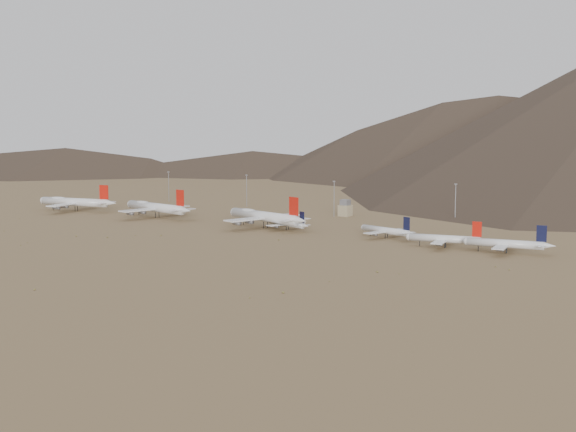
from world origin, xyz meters
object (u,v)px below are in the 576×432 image
Objects in this scene: widebody_west at (75,202)px; control_tower at (345,209)px; widebody_east at (265,216)px; narrowbody_b at (387,231)px; widebody_centre at (156,207)px; narrowbody_a at (288,223)px.

widebody_west reaches higher than control_tower.
widebody_east is 1.75× the size of narrowbody_b.
widebody_centre is (79.69, 3.17, 0.29)m from widebody_west.
widebody_west is 79.76m from widebody_centre.
widebody_east is at bearing -98.14° from control_tower.
widebody_centre is 181.27m from narrowbody_b.
widebody_west is 205.38m from control_tower.
widebody_east is at bearing -10.74° from widebody_west.
widebody_west is 1.68× the size of narrowbody_b.
control_tower is at bearing 48.40° from widebody_centre.
widebody_west is 0.96× the size of widebody_east.
widebody_west is 193.12m from narrowbody_a.
widebody_east is (95.40, -2.61, 0.13)m from widebody_centre.
narrowbody_a is (113.41, -3.08, -3.21)m from widebody_centre.
widebody_west reaches higher than narrowbody_a.
control_tower is at bearing 13.41° from widebody_west.
narrowbody_b is 3.42× the size of control_tower.
control_tower is (-73.81, 82.25, 0.80)m from narrowbody_b.
widebody_east is 5.99× the size of control_tower.
narrowbody_b is at bearing 20.14° from narrowbody_a.
widebody_centre is 0.99× the size of widebody_east.
widebody_centre reaches higher than control_tower.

